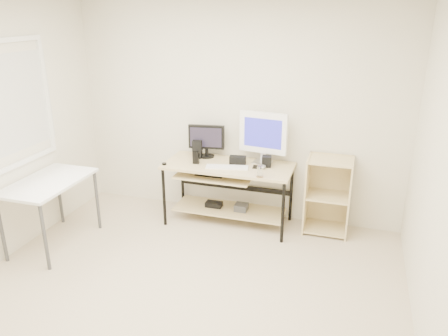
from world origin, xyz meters
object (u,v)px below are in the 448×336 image
Objects in this scene: black_monitor at (206,139)px; white_imac at (263,134)px; side_table at (49,188)px; audio_controller at (196,158)px; desk at (226,181)px; shelf_unit at (328,194)px.

black_monitor is 0.71m from white_imac.
side_table is at bearing -141.47° from white_imac.
audio_controller reaches higher than side_table.
desk is at bearing 32.65° from side_table.
white_imac reaches higher than side_table.
black_monitor is (-1.49, 0.02, 0.53)m from shelf_unit.
audio_controller is at bearing -153.49° from white_imac.
audio_controller is (-1.52, -0.24, 0.37)m from shelf_unit.
shelf_unit is 1.48× the size of white_imac.
black_monitor is 0.72× the size of white_imac.
desk is 1.97m from side_table.
shelf_unit is 1.58m from black_monitor.
audio_controller is at bearing -166.67° from desk.
audio_controller is (-0.74, -0.26, -0.28)m from white_imac.
audio_controller is at bearing 36.81° from side_table.
audio_controller is (-0.04, -0.27, -0.16)m from black_monitor.
shelf_unit reaches higher than side_table.
shelf_unit is 2.05× the size of black_monitor.
white_imac is (0.39, 0.17, 0.56)m from desk.
white_imac is (0.70, -0.01, 0.12)m from black_monitor.
desk is at bearing -39.57° from black_monitor.
black_monitor is at bearing 149.21° from desk.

